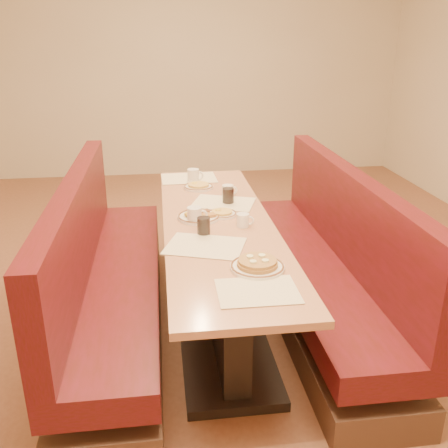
{
  "coord_description": "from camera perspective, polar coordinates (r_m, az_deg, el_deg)",
  "views": [
    {
      "loc": [
        -0.35,
        -2.99,
        1.89
      ],
      "look_at": [
        0.0,
        -0.31,
        0.85
      ],
      "focal_mm": 40.0,
      "sensor_mm": 36.0,
      "label": 1
    }
  ],
  "objects": [
    {
      "name": "ground",
      "position": [
        3.56,
        -0.66,
        -11.08
      ],
      "size": [
        8.0,
        8.0,
        0.0
      ],
      "primitive_type": "plane",
      "color": "#9E6647",
      "rests_on": "ground"
    },
    {
      "name": "room_envelope",
      "position": [
        3.01,
        -0.82,
        21.78
      ],
      "size": [
        6.04,
        8.04,
        2.82
      ],
      "color": "beige",
      "rests_on": "ground"
    },
    {
      "name": "diner_table",
      "position": [
        3.38,
        -0.68,
        -5.69
      ],
      "size": [
        0.7,
        2.5,
        0.75
      ],
      "color": "black",
      "rests_on": "ground"
    },
    {
      "name": "booth_left",
      "position": [
        3.38,
        -13.17,
        -6.47
      ],
      "size": [
        0.55,
        2.5,
        1.05
      ],
      "color": "#4C3326",
      "rests_on": "ground"
    },
    {
      "name": "booth_right",
      "position": [
        3.53,
        11.24,
        -5.07
      ],
      "size": [
        0.55,
        2.5,
        1.05
      ],
      "color": "#4C3326",
      "rests_on": "ground"
    },
    {
      "name": "placemat_near_left",
      "position": [
        2.85,
        -2.18,
        -2.5
      ],
      "size": [
        0.52,
        0.45,
        0.0
      ],
      "primitive_type": "cube",
      "rotation": [
        0.0,
        0.0,
        -0.33
      ],
      "color": "#F4EBBF",
      "rests_on": "diner_table"
    },
    {
      "name": "placemat_near_right",
      "position": [
        2.38,
        3.85,
        -7.64
      ],
      "size": [
        0.39,
        0.29,
        0.0
      ],
      "primitive_type": "cube",
      "rotation": [
        0.0,
        0.0,
        -0.01
      ],
      "color": "#F4EBBF",
      "rests_on": "diner_table"
    },
    {
      "name": "placemat_far_left",
      "position": [
        4.2,
        -4.05,
        5.26
      ],
      "size": [
        0.46,
        0.35,
        0.0
      ],
      "primitive_type": "cube",
      "rotation": [
        0.0,
        0.0,
        0.02
      ],
      "color": "#F4EBBF",
      "rests_on": "diner_table"
    },
    {
      "name": "placemat_far_right",
      "position": [
        3.57,
        -0.06,
        2.45
      ],
      "size": [
        0.51,
        0.44,
        0.0
      ],
      "primitive_type": "cube",
      "rotation": [
        0.0,
        0.0,
        -0.34
      ],
      "color": "#F4EBBF",
      "rests_on": "diner_table"
    },
    {
      "name": "pancake_plate",
      "position": [
        2.59,
        3.83,
        -4.7
      ],
      "size": [
        0.28,
        0.28,
        0.06
      ],
      "rotation": [
        0.0,
        0.0,
        0.42
      ],
      "color": "white",
      "rests_on": "diner_table"
    },
    {
      "name": "eggs_plate",
      "position": [
        3.27,
        -2.94,
        0.9
      ],
      "size": [
        0.28,
        0.28,
        0.06
      ],
      "rotation": [
        0.0,
        0.0,
        0.27
      ],
      "color": "white",
      "rests_on": "diner_table"
    },
    {
      "name": "extra_plate_mid",
      "position": [
        3.33,
        -0.23,
        1.24
      ],
      "size": [
        0.2,
        0.2,
        0.04
      ],
      "rotation": [
        0.0,
        0.0,
        -0.23
      ],
      "color": "white",
      "rests_on": "diner_table"
    },
    {
      "name": "extra_plate_far",
      "position": [
        3.92,
        -2.95,
        4.34
      ],
      "size": [
        0.23,
        0.23,
        0.05
      ],
      "rotation": [
        0.0,
        0.0,
        -0.23
      ],
      "color": "white",
      "rests_on": "diner_table"
    },
    {
      "name": "coffee_mug_a",
      "position": [
        3.13,
        2.23,
        0.47
      ],
      "size": [
        0.11,
        0.08,
        0.08
      ],
      "rotation": [
        0.0,
        0.0,
        -0.27
      ],
      "color": "white",
      "rests_on": "diner_table"
    },
    {
      "name": "coffee_mug_b",
      "position": [
        3.2,
        -3.33,
        1.08
      ],
      "size": [
        0.13,
        0.09,
        0.1
      ],
      "rotation": [
        0.0,
        0.0,
        -0.13
      ],
      "color": "white",
      "rests_on": "diner_table"
    },
    {
      "name": "coffee_mug_c",
      "position": [
        3.7,
        0.48,
        3.82
      ],
      "size": [
        0.12,
        0.08,
        0.09
      ],
      "rotation": [
        0.0,
        0.0,
        0.26
      ],
      "color": "white",
      "rests_on": "diner_table"
    },
    {
      "name": "coffee_mug_d",
      "position": [
        4.1,
        -3.48,
        5.6
      ],
      "size": [
        0.13,
        0.1,
        0.1
      ],
      "rotation": [
        0.0,
        0.0,
        -0.25
      ],
      "color": "white",
      "rests_on": "diner_table"
    },
    {
      "name": "soda_tumbler_near",
      "position": [
        3.01,
        -2.34,
        -0.22
      ],
      "size": [
        0.08,
        0.08,
        0.11
      ],
      "color": "black",
      "rests_on": "diner_table"
    },
    {
      "name": "soda_tumbler_mid",
      "position": [
        3.56,
        0.48,
        3.25
      ],
      "size": [
        0.08,
        0.08,
        0.11
      ],
      "color": "black",
      "rests_on": "diner_table"
    }
  ]
}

